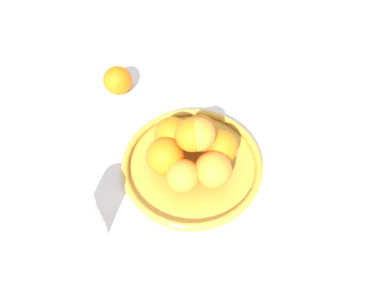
# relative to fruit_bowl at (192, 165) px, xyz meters

# --- Properties ---
(ground_plane) EXTENTS (4.00, 4.00, 0.00)m
(ground_plane) POSITION_rel_fruit_bowl_xyz_m (0.00, 0.00, -0.02)
(ground_plane) COLOR silver
(fruit_bowl) EXTENTS (0.32, 0.32, 0.03)m
(fruit_bowl) POSITION_rel_fruit_bowl_xyz_m (0.00, 0.00, 0.00)
(fruit_bowl) COLOR gold
(fruit_bowl) RESTS_ON ground_plane
(orange_pile) EXTENTS (0.20, 0.19, 0.14)m
(orange_pile) POSITION_rel_fruit_bowl_xyz_m (-0.00, 0.00, 0.07)
(orange_pile) COLOR orange
(orange_pile) RESTS_ON fruit_bowl
(stray_orange) EXTENTS (0.08, 0.08, 0.08)m
(stray_orange) POSITION_rel_fruit_bowl_xyz_m (-0.18, -0.26, 0.02)
(stray_orange) COLOR orange
(stray_orange) RESTS_ON ground_plane
(drinking_glass) EXTENTS (0.07, 0.07, 0.13)m
(drinking_glass) POSITION_rel_fruit_bowl_xyz_m (0.21, -0.15, 0.05)
(drinking_glass) COLOR white
(drinking_glass) RESTS_ON ground_plane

